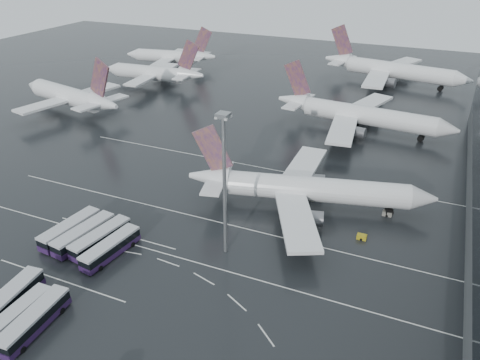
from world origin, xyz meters
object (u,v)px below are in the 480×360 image
at_px(bus_row_far_a, 8,301).
at_px(bus_row_far_c, 34,321).
at_px(jet_remote_far, 172,57).
at_px(airliner_gate_c, 391,70).
at_px(floodlight_mast, 224,169).
at_px(jet_remote_mid, 155,73).
at_px(airliner_main, 305,189).
at_px(bus_row_near_a, 70,229).
at_px(jet_remote_west, 72,97).
at_px(bus_row_near_c, 100,238).
at_px(gse_cart_belly_c, 305,222).
at_px(airliner_gate_b, 359,115).
at_px(bus_row_near_b, 84,234).
at_px(bus_row_near_d, 111,248).
at_px(bus_row_far_b, 18,315).
at_px(gse_cart_belly_a, 362,237).
at_px(gse_cart_belly_b, 387,213).

xyz_separation_m(bus_row_far_a, bus_row_far_c, (7.03, -1.53, -0.08)).
height_order(jet_remote_far, bus_row_far_a, jet_remote_far).
relative_size(airliner_gate_c, floodlight_mast, 2.14).
relative_size(jet_remote_mid, jet_remote_far, 1.03).
bearing_deg(airliner_main, bus_row_near_a, -156.29).
relative_size(jet_remote_west, bus_row_near_c, 3.49).
height_order(jet_remote_west, gse_cart_belly_c, jet_remote_west).
distance_m(bus_row_near_a, bus_row_near_c, 7.48).
bearing_deg(floodlight_mast, airliner_gate_b, 81.91).
xyz_separation_m(airliner_gate_c, floodlight_mast, (-12.09, -130.92, 12.16)).
xyz_separation_m(bus_row_far_a, gse_cart_belly_c, (36.13, 43.56, -1.36)).
bearing_deg(bus_row_near_b, gse_cart_belly_c, -50.33).
bearing_deg(bus_row_near_d, bus_row_near_a, 87.66).
bearing_deg(bus_row_far_a, jet_remote_mid, 16.50).
height_order(jet_remote_west, bus_row_near_c, jet_remote_west).
height_order(bus_row_near_c, bus_row_far_c, bus_row_near_c).
distance_m(jet_remote_west, bus_row_near_c, 83.39).
distance_m(jet_remote_west, jet_remote_mid, 39.33).
relative_size(airliner_gate_b, jet_remote_far, 1.31).
xyz_separation_m(bus_row_far_b, gse_cart_belly_c, (32.43, 45.03, -1.11)).
bearing_deg(airliner_main, airliner_gate_b, 74.34).
height_order(bus_row_near_a, bus_row_near_c, bus_row_near_a).
distance_m(airliner_gate_b, bus_row_near_a, 91.35).
relative_size(airliner_gate_b, bus_row_near_a, 4.00).
relative_size(jet_remote_mid, bus_row_far_c, 3.29).
xyz_separation_m(jet_remote_mid, gse_cart_belly_c, (84.60, -74.17, -4.43)).
relative_size(jet_remote_west, bus_row_near_d, 3.56).
bearing_deg(gse_cart_belly_a, bus_row_near_c, -153.60).
relative_size(airliner_main, airliner_gate_c, 0.89).
bearing_deg(bus_row_near_b, airliner_gate_c, -8.08).
distance_m(airliner_gate_c, bus_row_far_c, 163.57).
relative_size(bus_row_near_b, bus_row_far_a, 1.00).
bearing_deg(bus_row_near_d, floodlight_mast, -55.62).
relative_size(jet_remote_far, bus_row_far_b, 3.54).
relative_size(bus_row_near_c, gse_cart_belly_a, 7.31).
distance_m(bus_row_near_d, gse_cart_belly_c, 39.36).
relative_size(bus_row_far_b, floodlight_mast, 0.43).
height_order(jet_remote_west, floodlight_mast, floodlight_mast).
bearing_deg(jet_remote_mid, bus_row_far_b, 109.62).
xyz_separation_m(floodlight_mast, gse_cart_belly_b, (26.34, 25.66, -16.93)).
xyz_separation_m(bus_row_near_b, bus_row_near_d, (7.51, -1.48, -0.08)).
relative_size(bus_row_far_b, bus_row_far_c, 0.90).
height_order(airliner_main, gse_cart_belly_a, airliner_main).
bearing_deg(floodlight_mast, bus_row_near_a, -164.90).
height_order(airliner_gate_b, bus_row_far_c, airliner_gate_b).
bearing_deg(bus_row_near_c, airliner_gate_b, -13.65).
distance_m(bus_row_far_c, floodlight_mast, 38.20).
bearing_deg(floodlight_mast, gse_cart_belly_b, 44.25).
bearing_deg(jet_remote_west, airliner_main, 174.82).
bearing_deg(jet_remote_mid, bus_row_near_a, 109.85).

